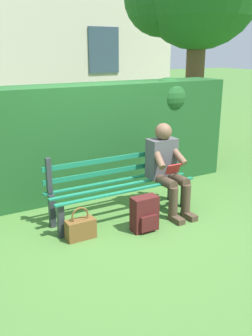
# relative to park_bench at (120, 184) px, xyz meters

# --- Properties ---
(ground) EXTENTS (60.00, 60.00, 0.00)m
(ground) POSITION_rel_park_bench_xyz_m (0.00, 0.06, -0.42)
(ground) COLOR #477533
(park_bench) EXTENTS (1.92, 0.46, 0.86)m
(park_bench) POSITION_rel_park_bench_xyz_m (0.00, 0.00, 0.00)
(park_bench) COLOR #2D3338
(park_bench) RESTS_ON ground
(person_seated) EXTENTS (0.44, 0.73, 1.16)m
(person_seated) POSITION_rel_park_bench_xyz_m (-0.61, 0.16, 0.19)
(person_seated) COLOR #4C4C51
(person_seated) RESTS_ON ground
(hedge_backdrop) EXTENTS (4.68, 0.72, 1.64)m
(hedge_backdrop) POSITION_rel_park_bench_xyz_m (0.01, -1.03, 0.41)
(hedge_backdrop) COLOR #1E5123
(hedge_backdrop) RESTS_ON ground
(backpack) EXTENTS (0.32, 0.24, 0.42)m
(backpack) POSITION_rel_park_bench_xyz_m (-0.04, 0.54, -0.21)
(backpack) COLOR #4C1919
(backpack) RESTS_ON ground
(handbag) EXTENTS (0.33, 0.15, 0.38)m
(handbag) POSITION_rel_park_bench_xyz_m (0.70, 0.36, -0.29)
(handbag) COLOR brown
(handbag) RESTS_ON ground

